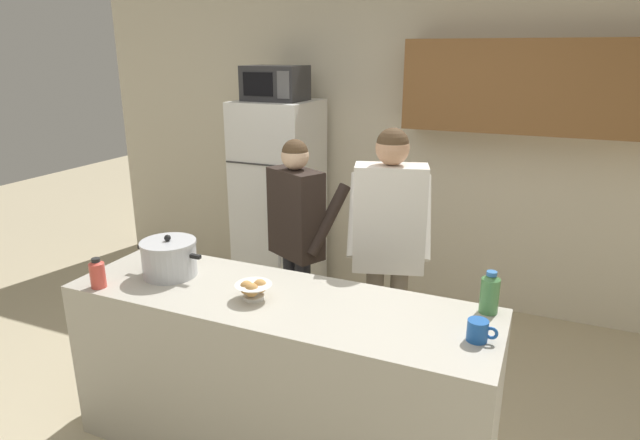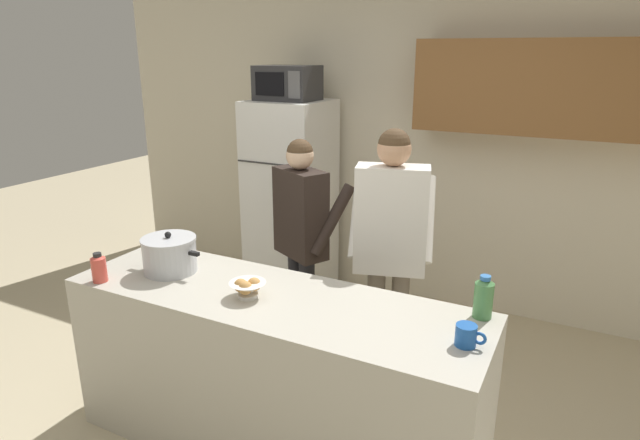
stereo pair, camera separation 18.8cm
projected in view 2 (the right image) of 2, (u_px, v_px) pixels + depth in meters
back_wall_unit at (443, 139)px, 4.37m from camera, size 6.00×0.48×2.60m
kitchen_island at (273, 374)px, 2.86m from camera, size 2.21×0.68×0.92m
refrigerator at (291, 199)px, 4.73m from camera, size 0.64×0.68×1.71m
microwave at (288, 83)px, 4.41m from camera, size 0.48×0.37×0.28m
person_near_pot at (302, 226)px, 3.66m from camera, size 0.59×0.56×1.56m
person_by_sink at (391, 233)px, 3.23m from camera, size 0.60×0.53×1.69m
cooking_pot at (170, 254)px, 3.00m from camera, size 0.41×0.30×0.23m
coffee_mug at (467, 335)px, 2.25m from camera, size 0.13×0.09×0.10m
bread_bowl at (247, 288)px, 2.69m from camera, size 0.19×0.19×0.10m
bottle_near_edge at (99, 268)px, 2.87m from camera, size 0.08×0.08×0.16m
bottle_mid_counter at (484, 297)px, 2.48m from camera, size 0.09×0.09×0.21m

